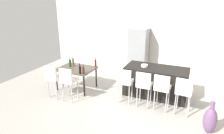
# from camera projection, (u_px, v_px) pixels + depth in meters

# --- Properties ---
(ground_plane) EXTENTS (10.00, 10.00, 0.00)m
(ground_plane) POSITION_uv_depth(u_px,v_px,m) (138.00, 104.00, 5.75)
(ground_plane) COLOR #ADA89E
(back_wall) EXTENTS (10.00, 0.12, 2.90)m
(back_wall) POSITION_uv_depth(u_px,v_px,m) (161.00, 38.00, 7.78)
(back_wall) COLOR silver
(back_wall) RESTS_ON ground_plane
(kitchen_island) EXTENTS (1.90, 0.90, 0.92)m
(kitchen_island) POSITION_uv_depth(u_px,v_px,m) (156.00, 82.00, 6.13)
(kitchen_island) COLOR black
(kitchen_island) RESTS_ON ground_plane
(bar_chair_left) EXTENTS (0.42, 0.42, 1.05)m
(bar_chair_left) POSITION_uv_depth(u_px,v_px,m) (125.00, 80.00, 5.62)
(bar_chair_left) COLOR white
(bar_chair_left) RESTS_ON ground_plane
(bar_chair_middle) EXTENTS (0.40, 0.40, 1.05)m
(bar_chair_middle) POSITION_uv_depth(u_px,v_px,m) (144.00, 84.00, 5.40)
(bar_chair_middle) COLOR white
(bar_chair_middle) RESTS_ON ground_plane
(bar_chair_right) EXTENTS (0.42, 0.42, 1.05)m
(bar_chair_right) POSITION_uv_depth(u_px,v_px,m) (162.00, 87.00, 5.21)
(bar_chair_right) COLOR white
(bar_chair_right) RESTS_ON ground_plane
(bar_chair_far) EXTENTS (0.43, 0.43, 1.05)m
(bar_chair_far) POSITION_uv_depth(u_px,v_px,m) (184.00, 90.00, 5.00)
(bar_chair_far) COLOR white
(bar_chair_far) RESTS_ON ground_plane
(dining_table) EXTENTS (1.19, 0.91, 0.74)m
(dining_table) POSITION_uv_depth(u_px,v_px,m) (76.00, 70.00, 6.52)
(dining_table) COLOR #4C4238
(dining_table) RESTS_ON ground_plane
(dining_chair_near) EXTENTS (0.41, 0.41, 1.05)m
(dining_chair_near) POSITION_uv_depth(u_px,v_px,m) (53.00, 76.00, 5.91)
(dining_chair_near) COLOR white
(dining_chair_near) RESTS_ON ground_plane
(dining_chair_far) EXTENTS (0.41, 0.41, 1.05)m
(dining_chair_far) POSITION_uv_depth(u_px,v_px,m) (68.00, 79.00, 5.70)
(dining_chair_far) COLOR white
(dining_chair_far) RESTS_ON ground_plane
(wine_bottle_middle) EXTENTS (0.07, 0.07, 0.33)m
(wine_bottle_middle) POSITION_uv_depth(u_px,v_px,m) (96.00, 63.00, 6.58)
(wine_bottle_middle) COLOR #471E19
(wine_bottle_middle) RESTS_ON dining_table
(wine_bottle_end) EXTENTS (0.08, 0.08, 0.32)m
(wine_bottle_end) POSITION_uv_depth(u_px,v_px,m) (70.00, 63.00, 6.62)
(wine_bottle_end) COLOR #194723
(wine_bottle_end) RESTS_ON dining_table
(wine_bottle_inner) EXTENTS (0.07, 0.07, 0.33)m
(wine_bottle_inner) POSITION_uv_depth(u_px,v_px,m) (80.00, 70.00, 5.97)
(wine_bottle_inner) COLOR black
(wine_bottle_inner) RESTS_ON dining_table
(wine_bottle_corner) EXTENTS (0.07, 0.07, 0.29)m
(wine_bottle_corner) POSITION_uv_depth(u_px,v_px,m) (73.00, 61.00, 6.83)
(wine_bottle_corner) COLOR brown
(wine_bottle_corner) RESTS_ON dining_table
(wine_bottle_left) EXTENTS (0.07, 0.07, 0.31)m
(wine_bottle_left) POSITION_uv_depth(u_px,v_px,m) (83.00, 70.00, 5.93)
(wine_bottle_left) COLOR #471E19
(wine_bottle_left) RESTS_ON dining_table
(wine_glass_right) EXTENTS (0.07, 0.07, 0.17)m
(wine_glass_right) POSITION_uv_depth(u_px,v_px,m) (76.00, 61.00, 6.83)
(wine_glass_right) COLOR silver
(wine_glass_right) RESTS_ON dining_table
(refrigerator) EXTENTS (0.72, 0.68, 1.84)m
(refrigerator) POSITION_uv_depth(u_px,v_px,m) (138.00, 51.00, 7.88)
(refrigerator) COLOR #939699
(refrigerator) RESTS_ON ground_plane
(fruit_bowl) EXTENTS (0.21, 0.21, 0.07)m
(fruit_bowl) POSITION_uv_depth(u_px,v_px,m) (144.00, 66.00, 6.07)
(fruit_bowl) COLOR beige
(fruit_bowl) RESTS_ON kitchen_island
(floor_vase) EXTENTS (0.29, 0.29, 0.79)m
(floor_vase) POSITION_uv_depth(u_px,v_px,m) (210.00, 120.00, 4.41)
(floor_vase) COLOR #704C75
(floor_vase) RESTS_ON ground_plane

